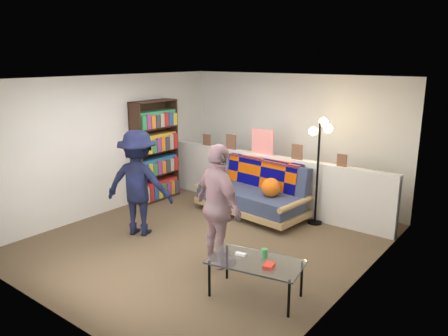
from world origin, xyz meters
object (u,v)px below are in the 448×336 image
at_px(floor_lamp, 320,150).
at_px(coffee_table, 256,263).
at_px(bookshelf, 155,154).
at_px(futon_sofa, 254,193).
at_px(person_left, 139,183).
at_px(person_right, 219,206).

bearing_deg(floor_lamp, coffee_table, -79.01).
bearing_deg(bookshelf, futon_sofa, 12.53).
bearing_deg(floor_lamp, bookshelf, -166.39).
bearing_deg(person_left, coffee_table, 144.61).
distance_m(coffee_table, floor_lamp, 2.73).
height_order(futon_sofa, person_right, person_right).
bearing_deg(futon_sofa, person_left, -117.36).
bearing_deg(futon_sofa, floor_lamp, 15.61).
distance_m(bookshelf, person_right, 3.08).
height_order(futon_sofa, person_left, person_left).
bearing_deg(person_left, floor_lamp, -158.43).
bearing_deg(bookshelf, floor_lamp, 13.61).
xyz_separation_m(futon_sofa, person_right, (0.72, -1.90, 0.43)).
distance_m(futon_sofa, floor_lamp, 1.39).
distance_m(futon_sofa, person_right, 2.07).
relative_size(bookshelf, person_right, 1.16).
bearing_deg(coffee_table, floor_lamp, 100.99).
height_order(coffee_table, person_left, person_left).
bearing_deg(futon_sofa, bookshelf, -167.47).
height_order(floor_lamp, person_right, floor_lamp).
bearing_deg(person_right, bookshelf, -7.83).
bearing_deg(person_right, coffee_table, 177.05).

